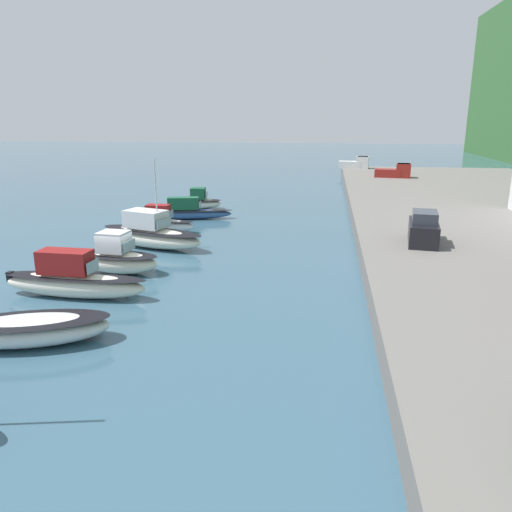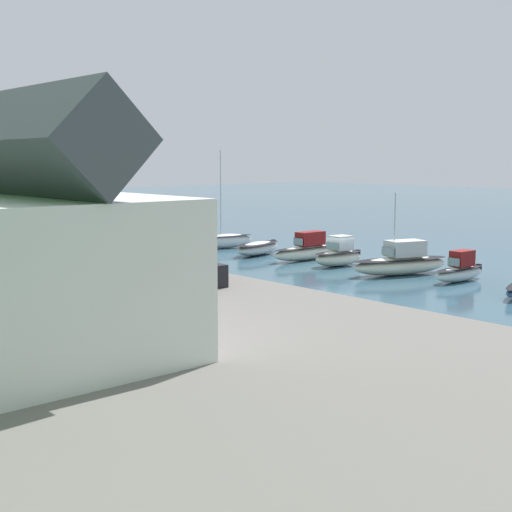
# 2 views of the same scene
# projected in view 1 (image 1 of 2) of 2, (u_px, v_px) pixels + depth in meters

# --- Properties ---
(ground_plane) EXTENTS (320.00, 320.00, 0.00)m
(ground_plane) POSITION_uv_depth(u_px,v_px,m) (117.00, 273.00, 30.77)
(ground_plane) COLOR #385B70
(moored_boat_0) EXTENTS (2.50, 4.56, 2.19)m
(moored_boat_0) POSITION_uv_depth(u_px,v_px,m) (200.00, 201.00, 52.34)
(moored_boat_0) COLOR white
(moored_boat_0) RESTS_ON ground_plane
(moored_boat_1) EXTENTS (3.17, 8.48, 2.08)m
(moored_boat_1) POSITION_uv_depth(u_px,v_px,m) (187.00, 211.00, 46.93)
(moored_boat_1) COLOR #33568E
(moored_boat_1) RESTS_ON ground_plane
(moored_boat_2) EXTENTS (1.62, 5.55, 2.32)m
(moored_boat_2) POSITION_uv_depth(u_px,v_px,m) (161.00, 222.00, 41.52)
(moored_boat_2) COLOR white
(moored_boat_2) RESTS_ON ground_plane
(moored_boat_3) EXTENTS (5.05, 8.98, 6.51)m
(moored_boat_3) POSITION_uv_depth(u_px,v_px,m) (150.00, 234.00, 36.74)
(moored_boat_3) COLOR white
(moored_boat_3) RESTS_ON ground_plane
(moored_boat_4) EXTENTS (2.53, 5.18, 2.61)m
(moored_boat_4) POSITION_uv_depth(u_px,v_px,m) (118.00, 258.00, 30.61)
(moored_boat_4) COLOR white
(moored_boat_4) RESTS_ON ground_plane
(moored_boat_5) EXTENTS (1.96, 8.12, 2.57)m
(moored_boat_5) POSITION_uv_depth(u_px,v_px,m) (73.00, 280.00, 26.53)
(moored_boat_5) COLOR white
(moored_boat_5) RESTS_ON ground_plane
(moored_boat_6) EXTENTS (4.37, 7.03, 1.26)m
(moored_boat_6) POSITION_uv_depth(u_px,v_px,m) (30.00, 329.00, 21.05)
(moored_boat_6) COLOR silver
(moored_boat_6) RESTS_ON ground_plane
(parked_car_1) EXTENTS (4.40, 2.34, 2.16)m
(parked_car_1) POSITION_uv_depth(u_px,v_px,m) (423.00, 229.00, 32.53)
(parked_car_1) COLOR black
(parked_car_1) RESTS_ON quay_promenade
(pickup_truck_0) EXTENTS (2.54, 4.94, 1.90)m
(pickup_truck_0) POSITION_uv_depth(u_px,v_px,m) (356.00, 163.00, 80.17)
(pickup_truck_0) COLOR silver
(pickup_truck_0) RESTS_ON quay_promenade
(pickup_truck_1) EXTENTS (2.57, 4.94, 1.90)m
(pickup_truck_1) POSITION_uv_depth(u_px,v_px,m) (396.00, 171.00, 68.05)
(pickup_truck_1) COLOR maroon
(pickup_truck_1) RESTS_ON quay_promenade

